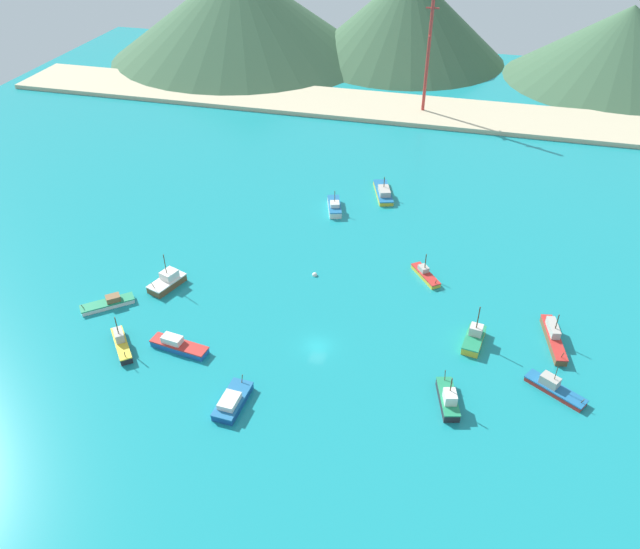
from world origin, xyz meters
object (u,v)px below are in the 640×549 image
object	(u,v)px
fishing_boat_6	(554,388)
fishing_boat_9	(167,281)
fishing_boat_11	(178,345)
fishing_boat_7	(383,192)
fishing_boat_1	(474,338)
buoy_0	(315,275)
radio_tower	(428,51)
fishing_boat_10	(425,274)
fishing_boat_4	(448,399)
fishing_boat_2	(553,337)
fishing_boat_0	(108,303)
fishing_boat_3	(232,401)
fishing_boat_5	(121,343)
fishing_boat_8	(334,206)

from	to	relation	value
fishing_boat_6	fishing_boat_9	distance (m)	66.95
fishing_boat_11	fishing_boat_7	bearing A→B (deg)	68.65
fishing_boat_11	fishing_boat_1	bearing A→B (deg)	16.20
fishing_boat_11	buoy_0	distance (m)	29.39
radio_tower	fishing_boat_10	bearing A→B (deg)	-82.81
fishing_boat_4	buoy_0	size ratio (longest dim) A/B	8.50
fishing_boat_1	fishing_boat_2	xyz separation A→B (m)	(12.30, 3.57, -0.06)
fishing_boat_0	fishing_boat_3	world-z (taller)	fishing_boat_3
fishing_boat_2	fishing_boat_4	size ratio (longest dim) A/B	1.43
fishing_boat_2	fishing_boat_7	distance (m)	54.34
fishing_boat_3	fishing_boat_4	xyz separation A→B (m)	(29.85, 7.93, 0.21)
fishing_boat_3	fishing_boat_7	world-z (taller)	fishing_boat_7
fishing_boat_2	radio_tower	xyz separation A→B (m)	(-32.14, 93.41, 17.00)
fishing_boat_1	fishing_boat_11	distance (m)	47.18
fishing_boat_1	radio_tower	world-z (taller)	radio_tower
fishing_boat_5	fishing_boat_11	distance (m)	9.12
fishing_boat_2	fishing_boat_10	world-z (taller)	fishing_boat_2
fishing_boat_7	buoy_0	distance (m)	34.49
fishing_boat_2	fishing_boat_9	world-z (taller)	fishing_boat_9
fishing_boat_5	fishing_boat_2	bearing A→B (deg)	15.66
fishing_boat_3	fishing_boat_10	size ratio (longest dim) A/B	1.10
fishing_boat_0	fishing_boat_4	xyz separation A→B (m)	(58.81, -8.23, 0.41)
fishing_boat_2	fishing_boat_8	xyz separation A→B (m)	(-43.88, 32.66, -0.08)
fishing_boat_1	fishing_boat_2	distance (m)	12.81
fishing_boat_5	fishing_boat_6	bearing A→B (deg)	6.18
fishing_boat_1	fishing_boat_0	bearing A→B (deg)	-174.45
fishing_boat_8	fishing_boat_4	bearing A→B (deg)	-60.39
fishing_boat_6	buoy_0	size ratio (longest dim) A/B	9.59
fishing_boat_5	fishing_boat_11	xyz separation A→B (m)	(8.91, 1.91, -0.14)
fishing_boat_1	fishing_boat_10	world-z (taller)	fishing_boat_1
fishing_boat_0	radio_tower	distance (m)	112.52
fishing_boat_4	fishing_boat_7	size ratio (longest dim) A/B	0.70
fishing_boat_1	fishing_boat_2	size ratio (longest dim) A/B	0.63
fishing_boat_2	fishing_boat_5	bearing A→B (deg)	-164.34
fishing_boat_1	fishing_boat_7	distance (m)	50.60
fishing_boat_0	fishing_boat_2	distance (m)	74.63
fishing_boat_2	fishing_boat_9	distance (m)	66.63
radio_tower	fishing_boat_3	bearing A→B (deg)	-96.18
fishing_boat_4	fishing_boat_6	size ratio (longest dim) A/B	0.89
fishing_boat_4	fishing_boat_0	bearing A→B (deg)	172.03
fishing_boat_0	fishing_boat_8	size ratio (longest dim) A/B	0.99
fishing_boat_11	radio_tower	bearing A→B (deg)	76.98
fishing_boat_4	fishing_boat_8	bearing A→B (deg)	119.61
fishing_boat_5	fishing_boat_6	distance (m)	66.53
fishing_boat_2	fishing_boat_6	bearing A→B (deg)	-91.86
fishing_boat_1	fishing_boat_10	xyz separation A→B (m)	(-9.65, 16.23, -0.39)
fishing_boat_5	fishing_boat_9	bearing A→B (deg)	90.30
fishing_boat_1	fishing_boat_3	bearing A→B (deg)	-145.92
fishing_boat_2	fishing_boat_7	world-z (taller)	fishing_boat_2
buoy_0	fishing_boat_7	bearing A→B (deg)	78.18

